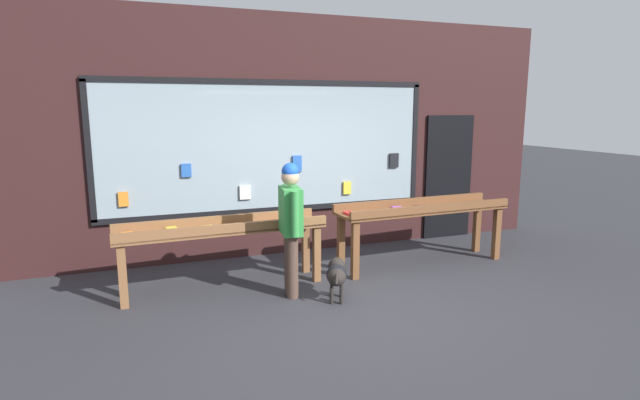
% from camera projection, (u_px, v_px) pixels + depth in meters
% --- Properties ---
extents(ground_plane, '(40.00, 40.00, 0.00)m').
position_uv_depth(ground_plane, '(363.00, 303.00, 5.75)').
color(ground_plane, '#2D2D33').
extents(shopfront_facade, '(8.52, 0.29, 3.58)m').
position_uv_depth(shopfront_facade, '(298.00, 137.00, 7.63)').
color(shopfront_facade, '#331919').
rests_on(shopfront_facade, ground_plane).
extents(display_table_left, '(2.55, 0.65, 0.87)m').
position_uv_depth(display_table_left, '(222.00, 234.00, 6.12)').
color(display_table_left, brown).
rests_on(display_table_left, ground_plane).
extents(display_table_right, '(2.56, 0.69, 0.92)m').
position_uv_depth(display_table_right, '(422.00, 214.00, 7.08)').
color(display_table_right, brown).
rests_on(display_table_right, ground_plane).
extents(person_browsing, '(0.27, 0.64, 1.60)m').
position_uv_depth(person_browsing, '(291.00, 220.00, 5.83)').
color(person_browsing, '#4C382D').
rests_on(person_browsing, ground_plane).
extents(small_dog, '(0.37, 0.56, 0.45)m').
position_uv_depth(small_dog, '(337.00, 274.00, 5.83)').
color(small_dog, black).
rests_on(small_dog, ground_plane).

